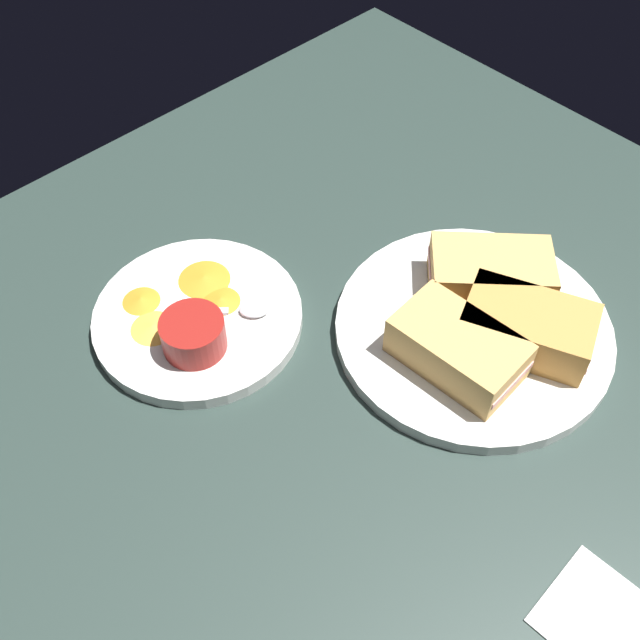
{
  "coord_description": "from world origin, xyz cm",
  "views": [
    {
      "loc": [
        -26.04,
        33.97,
        65.46
      ],
      "look_at": [
        11.03,
        -1.05,
        3.0
      ],
      "focal_mm": 43.17,
      "sensor_mm": 36.0,
      "label": 1
    }
  ],
  "objects_px": {
    "sandwich_half_near": "(458,348)",
    "spoon_by_dark_ramekin": "(482,319)",
    "sandwich_half_far": "(528,327)",
    "plate_sandwich_main": "(470,328)",
    "spoon_by_gravy_ramekin": "(242,310)",
    "sandwich_half_extra": "(490,273)",
    "plate_chips_companion": "(198,318)",
    "ramekin_light_gravy": "(193,334)",
    "ramekin_dark_sauce": "(502,273)"
  },
  "relations": [
    {
      "from": "ramekin_dark_sauce",
      "to": "spoon_by_gravy_ramekin",
      "type": "bearing_deg",
      "value": 54.66
    },
    {
      "from": "ramekin_light_gravy",
      "to": "spoon_by_gravy_ramekin",
      "type": "height_order",
      "value": "ramekin_light_gravy"
    },
    {
      "from": "sandwich_half_far",
      "to": "ramekin_dark_sauce",
      "type": "height_order",
      "value": "sandwich_half_far"
    },
    {
      "from": "sandwich_half_far",
      "to": "ramekin_light_gravy",
      "type": "bearing_deg",
      "value": 47.65
    },
    {
      "from": "sandwich_half_extra",
      "to": "ramekin_dark_sauce",
      "type": "bearing_deg",
      "value": -115.64
    },
    {
      "from": "plate_sandwich_main",
      "to": "sandwich_half_extra",
      "type": "xyz_separation_m",
      "value": [
        0.02,
        -0.05,
        0.03
      ]
    },
    {
      "from": "sandwich_half_near",
      "to": "sandwich_half_far",
      "type": "bearing_deg",
      "value": -113.12
    },
    {
      "from": "sandwich_half_near",
      "to": "plate_sandwich_main",
      "type": "bearing_deg",
      "value": -68.12
    },
    {
      "from": "sandwich_half_near",
      "to": "spoon_by_dark_ramekin",
      "type": "bearing_deg",
      "value": -75.9
    },
    {
      "from": "ramekin_light_gravy",
      "to": "sandwich_half_near",
      "type": "bearing_deg",
      "value": -137.94
    },
    {
      "from": "sandwich_half_extra",
      "to": "spoon_by_dark_ramekin",
      "type": "xyz_separation_m",
      "value": [
        -0.03,
        0.04,
        -0.02
      ]
    },
    {
      "from": "spoon_by_dark_ramekin",
      "to": "ramekin_light_gravy",
      "type": "xyz_separation_m",
      "value": [
        0.18,
        0.24,
        0.02
      ]
    },
    {
      "from": "plate_sandwich_main",
      "to": "ramekin_light_gravy",
      "type": "bearing_deg",
      "value": 52.44
    },
    {
      "from": "ramekin_dark_sauce",
      "to": "ramekin_light_gravy",
      "type": "distance_m",
      "value": 0.34
    },
    {
      "from": "sandwich_half_extra",
      "to": "plate_chips_companion",
      "type": "bearing_deg",
      "value": 53.18
    },
    {
      "from": "plate_sandwich_main",
      "to": "sandwich_half_near",
      "type": "xyz_separation_m",
      "value": [
        -0.02,
        0.05,
        0.03
      ]
    },
    {
      "from": "sandwich_half_extra",
      "to": "ramekin_light_gravy",
      "type": "relative_size",
      "value": 2.18
    },
    {
      "from": "spoon_by_gravy_ramekin",
      "to": "spoon_by_dark_ramekin",
      "type": "bearing_deg",
      "value": -136.07
    },
    {
      "from": "plate_chips_companion",
      "to": "spoon_by_gravy_ramekin",
      "type": "height_order",
      "value": "spoon_by_gravy_ramekin"
    },
    {
      "from": "ramekin_light_gravy",
      "to": "spoon_by_gravy_ramekin",
      "type": "xyz_separation_m",
      "value": [
        0.0,
        -0.06,
        -0.02
      ]
    },
    {
      "from": "spoon_by_gravy_ramekin",
      "to": "sandwich_half_extra",
      "type": "bearing_deg",
      "value": -125.84
    },
    {
      "from": "sandwich_half_far",
      "to": "plate_chips_companion",
      "type": "height_order",
      "value": "sandwich_half_far"
    },
    {
      "from": "plate_sandwich_main",
      "to": "spoon_by_gravy_ramekin",
      "type": "xyz_separation_m",
      "value": [
        0.18,
        0.17,
        0.01
      ]
    },
    {
      "from": "plate_sandwich_main",
      "to": "sandwich_half_far",
      "type": "distance_m",
      "value": 0.06
    },
    {
      "from": "sandwich_half_extra",
      "to": "spoon_by_dark_ramekin",
      "type": "height_order",
      "value": "sandwich_half_extra"
    },
    {
      "from": "sandwich_half_near",
      "to": "plate_chips_companion",
      "type": "xyz_separation_m",
      "value": [
        0.23,
        0.15,
        -0.03
      ]
    },
    {
      "from": "spoon_by_dark_ramekin",
      "to": "spoon_by_gravy_ramekin",
      "type": "bearing_deg",
      "value": 43.93
    },
    {
      "from": "ramekin_light_gravy",
      "to": "spoon_by_gravy_ramekin",
      "type": "distance_m",
      "value": 0.07
    },
    {
      "from": "ramekin_dark_sauce",
      "to": "spoon_by_dark_ramekin",
      "type": "bearing_deg",
      "value": 110.21
    },
    {
      "from": "sandwich_half_far",
      "to": "ramekin_light_gravy",
      "type": "relative_size",
      "value": 2.23
    },
    {
      "from": "sandwich_half_near",
      "to": "plate_chips_companion",
      "type": "distance_m",
      "value": 0.28
    },
    {
      "from": "ramekin_light_gravy",
      "to": "sandwich_half_extra",
      "type": "bearing_deg",
      "value": -119.0
    },
    {
      "from": "plate_chips_companion",
      "to": "ramekin_dark_sauce",
      "type": "bearing_deg",
      "value": -126.35
    },
    {
      "from": "plate_sandwich_main",
      "to": "ramekin_light_gravy",
      "type": "xyz_separation_m",
      "value": [
        0.18,
        0.23,
        0.03
      ]
    },
    {
      "from": "sandwich_half_extra",
      "to": "sandwich_half_far",
      "type": "bearing_deg",
      "value": 156.88
    },
    {
      "from": "sandwich_half_far",
      "to": "ramekin_light_gravy",
      "type": "xyz_separation_m",
      "value": [
        0.23,
        0.25,
        -0.0
      ]
    },
    {
      "from": "ramekin_dark_sauce",
      "to": "spoon_by_gravy_ramekin",
      "type": "relative_size",
      "value": 0.91
    },
    {
      "from": "ramekin_light_gravy",
      "to": "spoon_by_gravy_ramekin",
      "type": "relative_size",
      "value": 0.81
    },
    {
      "from": "sandwich_half_extra",
      "to": "ramekin_light_gravy",
      "type": "xyz_separation_m",
      "value": [
        0.16,
        0.28,
        -0.0
      ]
    },
    {
      "from": "spoon_by_dark_ramekin",
      "to": "sandwich_half_far",
      "type": "bearing_deg",
      "value": -167.31
    },
    {
      "from": "plate_sandwich_main",
      "to": "ramekin_dark_sauce",
      "type": "bearing_deg",
      "value": -77.12
    },
    {
      "from": "sandwich_half_extra",
      "to": "ramekin_dark_sauce",
      "type": "xyz_separation_m",
      "value": [
        -0.01,
        -0.01,
        -0.0
      ]
    },
    {
      "from": "sandwich_half_extra",
      "to": "ramekin_light_gravy",
      "type": "height_order",
      "value": "sandwich_half_extra"
    },
    {
      "from": "sandwich_half_far",
      "to": "spoon_by_dark_ramekin",
      "type": "height_order",
      "value": "sandwich_half_far"
    },
    {
      "from": "sandwich_half_extra",
      "to": "spoon_by_gravy_ramekin",
      "type": "height_order",
      "value": "sandwich_half_extra"
    },
    {
      "from": "spoon_by_dark_ramekin",
      "to": "spoon_by_gravy_ramekin",
      "type": "distance_m",
      "value": 0.26
    },
    {
      "from": "ramekin_dark_sauce",
      "to": "sandwich_half_far",
      "type": "bearing_deg",
      "value": 146.74
    },
    {
      "from": "sandwich_half_near",
      "to": "spoon_by_gravy_ramekin",
      "type": "bearing_deg",
      "value": 29.98
    },
    {
      "from": "sandwich_half_near",
      "to": "sandwich_half_far",
      "type": "xyz_separation_m",
      "value": [
        -0.03,
        -0.07,
        0.0
      ]
    },
    {
      "from": "sandwich_half_extra",
      "to": "ramekin_light_gravy",
      "type": "distance_m",
      "value": 0.33
    }
  ]
}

